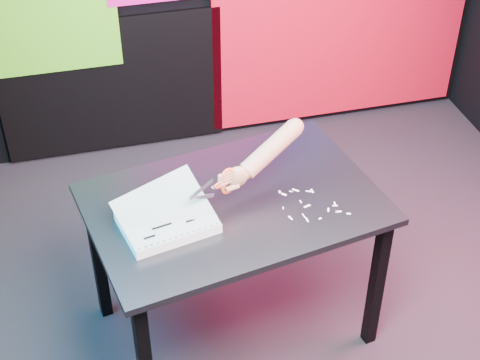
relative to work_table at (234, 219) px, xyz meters
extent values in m
cube|color=#222029|center=(0.41, 0.08, -0.66)|extent=(3.00, 3.00, 0.01)
cube|color=black|center=(-0.34, 1.55, -0.21)|extent=(1.30, 0.02, 0.85)
cube|color=black|center=(-0.57, 0.23, -0.30)|extent=(0.06, 0.06, 0.72)
cube|color=black|center=(0.57, -0.23, -0.30)|extent=(0.06, 0.06, 0.72)
cube|color=black|center=(0.46, 0.41, -0.30)|extent=(0.06, 0.06, 0.72)
cube|color=#38393C|center=(0.00, 0.00, 0.08)|extent=(1.28, 0.97, 0.03)
cube|color=white|center=(-0.29, -0.08, 0.11)|extent=(0.39, 0.32, 0.04)
cube|color=silver|center=(-0.29, -0.08, 0.14)|extent=(0.39, 0.32, 0.00)
cube|color=silver|center=(-0.29, -0.08, 0.14)|extent=(0.39, 0.30, 0.11)
cube|color=silver|center=(-0.30, -0.07, 0.16)|extent=(0.40, 0.29, 0.18)
cylinder|color=black|center=(-0.41, -0.23, 0.14)|extent=(0.01, 0.01, 0.00)
cylinder|color=black|center=(-0.39, -0.22, 0.14)|extent=(0.01, 0.01, 0.00)
cylinder|color=black|center=(-0.37, -0.22, 0.14)|extent=(0.01, 0.01, 0.00)
cylinder|color=black|center=(-0.34, -0.21, 0.14)|extent=(0.01, 0.01, 0.00)
cylinder|color=black|center=(-0.32, -0.21, 0.14)|extent=(0.01, 0.01, 0.00)
cylinder|color=black|center=(-0.30, -0.20, 0.14)|extent=(0.01, 0.01, 0.00)
cylinder|color=black|center=(-0.27, -0.20, 0.14)|extent=(0.01, 0.01, 0.00)
cylinder|color=black|center=(-0.25, -0.19, 0.14)|extent=(0.01, 0.01, 0.00)
cylinder|color=black|center=(-0.23, -0.19, 0.14)|extent=(0.01, 0.01, 0.00)
cylinder|color=black|center=(-0.20, -0.18, 0.14)|extent=(0.01, 0.01, 0.00)
cylinder|color=black|center=(-0.18, -0.18, 0.14)|extent=(0.01, 0.01, 0.00)
cylinder|color=black|center=(-0.16, -0.17, 0.14)|extent=(0.01, 0.01, 0.00)
cylinder|color=black|center=(-0.13, -0.17, 0.14)|extent=(0.01, 0.01, 0.00)
cylinder|color=black|center=(-0.11, -0.16, 0.14)|extent=(0.01, 0.01, 0.00)
cylinder|color=black|center=(-0.46, 0.00, 0.14)|extent=(0.01, 0.01, 0.00)
cylinder|color=black|center=(-0.44, 0.00, 0.14)|extent=(0.01, 0.01, 0.00)
cylinder|color=black|center=(-0.42, 0.01, 0.14)|extent=(0.01, 0.01, 0.00)
cylinder|color=black|center=(-0.39, 0.01, 0.14)|extent=(0.01, 0.01, 0.00)
cylinder|color=black|center=(-0.37, 0.02, 0.14)|extent=(0.01, 0.01, 0.00)
cylinder|color=black|center=(-0.34, 0.02, 0.14)|extent=(0.01, 0.01, 0.00)
cylinder|color=black|center=(-0.32, 0.03, 0.14)|extent=(0.01, 0.01, 0.00)
cylinder|color=black|center=(-0.30, 0.03, 0.14)|extent=(0.01, 0.01, 0.00)
cylinder|color=black|center=(-0.27, 0.04, 0.14)|extent=(0.01, 0.01, 0.00)
cylinder|color=black|center=(-0.25, 0.04, 0.14)|extent=(0.01, 0.01, 0.00)
cylinder|color=black|center=(-0.23, 0.05, 0.14)|extent=(0.01, 0.01, 0.00)
cylinder|color=black|center=(-0.20, 0.05, 0.14)|extent=(0.01, 0.01, 0.00)
cylinder|color=black|center=(-0.18, 0.06, 0.14)|extent=(0.01, 0.01, 0.00)
cylinder|color=black|center=(-0.16, 0.06, 0.14)|extent=(0.01, 0.01, 0.00)
cube|color=black|center=(-0.38, -0.06, 0.14)|extent=(0.06, 0.02, 0.00)
cube|color=black|center=(-0.27, -0.05, 0.14)|extent=(0.05, 0.02, 0.00)
cube|color=black|center=(-0.31, -0.13, 0.14)|extent=(0.08, 0.03, 0.00)
cube|color=black|center=(-0.20, -0.12, 0.14)|extent=(0.04, 0.02, 0.00)
cube|color=black|center=(-0.37, -0.18, 0.14)|extent=(0.05, 0.02, 0.00)
cube|color=black|center=(-0.26, 0.00, 0.14)|extent=(0.06, 0.02, 0.00)
cube|color=silver|center=(-0.15, -0.08, 0.24)|extent=(0.11, 0.05, 0.05)
cube|color=silver|center=(-0.15, -0.08, 0.20)|extent=(0.11, 0.05, 0.05)
cylinder|color=silver|center=(-0.09, -0.05, 0.22)|extent=(0.02, 0.01, 0.01)
cube|color=#E8461D|center=(-0.07, -0.05, 0.22)|extent=(0.04, 0.03, 0.02)
cube|color=#E8461D|center=(-0.07, -0.05, 0.23)|extent=(0.04, 0.03, 0.02)
torus|color=#E8461D|center=(-0.03, -0.03, 0.25)|extent=(0.06, 0.04, 0.06)
torus|color=#E8461D|center=(-0.03, -0.03, 0.19)|extent=(0.06, 0.04, 0.06)
ellipsoid|color=#AB7E57|center=(0.01, -0.01, 0.22)|extent=(0.09, 0.05, 0.09)
cylinder|color=#AB7E57|center=(-0.03, -0.03, 0.22)|extent=(0.07, 0.04, 0.02)
cylinder|color=#AB7E57|center=(-0.03, -0.03, 0.24)|extent=(0.06, 0.04, 0.02)
cylinder|color=#AB7E57|center=(-0.03, -0.03, 0.25)|extent=(0.06, 0.04, 0.02)
cylinder|color=#AB7E57|center=(-0.03, -0.03, 0.26)|extent=(0.05, 0.04, 0.02)
cylinder|color=#AB7E57|center=(-0.01, -0.03, 0.19)|extent=(0.06, 0.03, 0.03)
cylinder|color=#AB7E57|center=(0.05, 0.01, 0.23)|extent=(0.07, 0.08, 0.06)
cylinder|color=#AB7E57|center=(0.17, 0.06, 0.28)|extent=(0.29, 0.18, 0.18)
sphere|color=#AB7E57|center=(0.28, 0.11, 0.34)|extent=(0.07, 0.07, 0.07)
cube|color=white|center=(0.18, -0.09, 0.09)|extent=(0.01, 0.01, 0.00)
cube|color=white|center=(0.30, -0.19, 0.09)|extent=(0.01, 0.01, 0.00)
cube|color=white|center=(0.38, -0.17, 0.09)|extent=(0.01, 0.01, 0.00)
cube|color=white|center=(0.26, -0.07, 0.09)|extent=(0.01, 0.02, 0.00)
cube|color=white|center=(0.21, -0.01, 0.09)|extent=(0.02, 0.02, 0.00)
cube|color=white|center=(0.39, -0.13, 0.09)|extent=(0.02, 0.01, 0.00)
cube|color=white|center=(0.28, -0.10, 0.09)|extent=(0.03, 0.02, 0.00)
cube|color=white|center=(0.19, -0.16, 0.09)|extent=(0.01, 0.03, 0.00)
cube|color=white|center=(0.35, -0.15, 0.09)|extent=(0.02, 0.02, 0.00)
cube|color=white|center=(0.26, 0.00, 0.09)|extent=(0.03, 0.03, 0.00)
cube|color=white|center=(0.20, 0.01, 0.09)|extent=(0.01, 0.02, 0.00)
cube|color=white|center=(0.25, -0.18, 0.09)|extent=(0.01, 0.03, 0.00)
cube|color=white|center=(0.39, -0.17, 0.09)|extent=(0.02, 0.01, 0.00)
cube|color=white|center=(0.24, 0.00, 0.09)|extent=(0.02, 0.01, 0.00)
cube|color=white|center=(0.33, -0.02, 0.09)|extent=(0.01, 0.02, 0.00)
cube|color=white|center=(0.24, -0.16, 0.09)|extent=(0.01, 0.02, 0.00)
cube|color=white|center=(0.31, -0.02, 0.09)|extent=(0.02, 0.01, 0.00)
cube|color=white|center=(0.39, -0.12, 0.09)|extent=(0.01, 0.02, 0.00)
cube|color=white|center=(0.42, -0.19, 0.09)|extent=(0.02, 0.01, 0.00)
camera|label=1|loc=(-0.55, -2.22, 1.99)|focal=55.00mm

